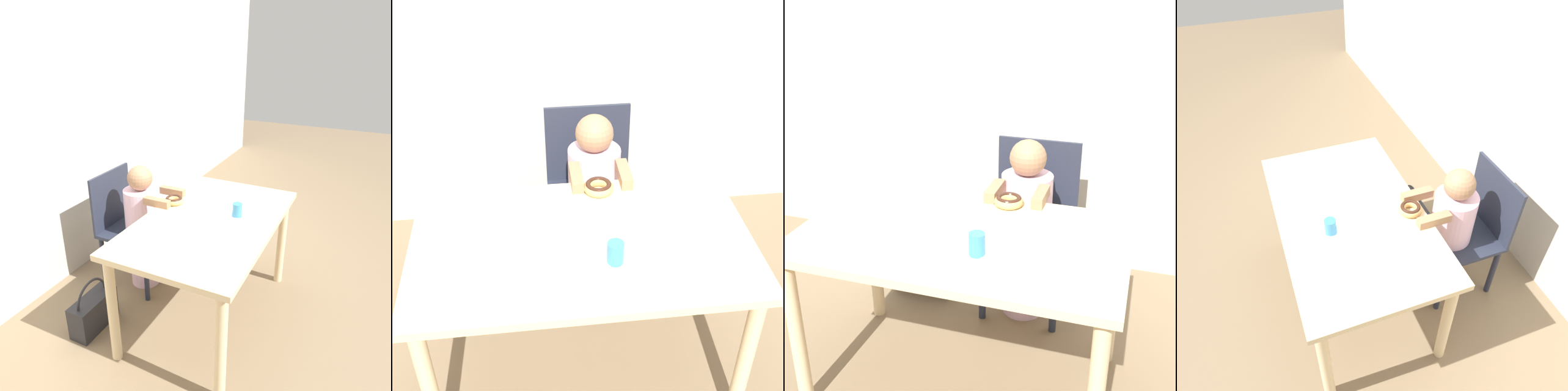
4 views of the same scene
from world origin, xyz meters
The scene contains 9 objects.
ground_plane centered at (0.00, 0.00, 0.00)m, with size 12.00×12.00×0.00m, color #7A664C.
wall_back centered at (0.00, 1.21, 1.25)m, with size 8.00×0.05×2.50m.
dining_table centered at (0.00, 0.00, 0.63)m, with size 1.29×0.77×0.73m.
chair centered at (0.12, 0.71, 0.45)m, with size 0.43×0.44×0.86m.
child_figure centered at (0.12, 0.58, 0.47)m, with size 0.26×0.41×0.94m.
donut centered at (0.11, 0.31, 0.75)m, with size 0.13×0.13×0.04m.
napkin centered at (0.18, -0.03, 0.73)m, with size 0.27×0.27×0.00m.
handbag centered at (-0.44, 0.62, 0.12)m, with size 0.33×0.14×0.36m.
cup centered at (0.11, -0.14, 0.77)m, with size 0.06×0.06×0.09m.
Camera 4 is at (1.43, -0.40, 2.18)m, focal length 35.00 mm.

